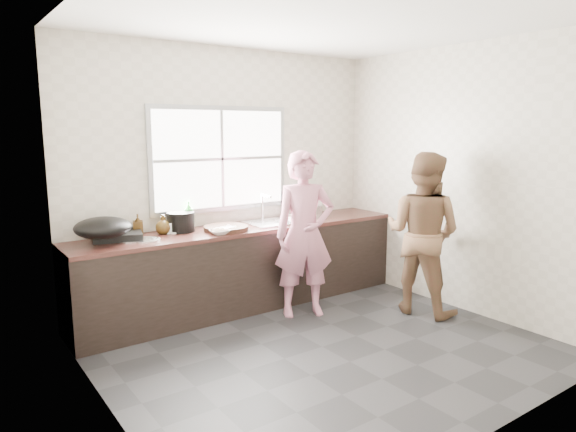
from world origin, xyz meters
TOP-DOWN VIEW (x-y plane):
  - floor at (0.00, 0.00)m, footprint 3.60×3.20m
  - ceiling at (0.00, 0.00)m, footprint 3.60×3.20m
  - wall_back at (0.00, 1.60)m, footprint 3.60×0.01m
  - wall_left at (-1.80, 0.00)m, footprint 0.01×3.20m
  - wall_right at (1.80, 0.00)m, footprint 0.01×3.20m
  - wall_front at (0.00, -1.60)m, footprint 3.60×0.01m
  - cabinet at (0.00, 1.29)m, footprint 3.60×0.62m
  - countertop at (0.00, 1.29)m, footprint 3.60×0.64m
  - sink at (0.35, 1.29)m, footprint 0.55×0.45m
  - faucet at (0.35, 1.49)m, footprint 0.02×0.02m
  - window_frame at (-0.10, 1.59)m, footprint 1.60×0.05m
  - window_glazing at (-0.10, 1.57)m, footprint 1.50×0.01m
  - woman at (0.36, 0.74)m, footprint 0.66×0.56m
  - person_side at (1.39, 0.11)m, footprint 0.82×0.94m
  - cutting_board at (-0.25, 1.22)m, footprint 0.56×0.56m
  - cleaver at (-0.30, 1.15)m, footprint 0.25×0.18m
  - bowl_mince at (-0.40, 1.08)m, footprint 0.19×0.19m
  - bowl_crabs at (0.56, 1.08)m, footprint 0.28×0.28m
  - bowl_held at (0.58, 1.08)m, footprint 0.26×0.26m
  - black_pot at (-0.65, 1.43)m, footprint 0.28×0.28m
  - plate_food at (-0.70, 1.43)m, footprint 0.27×0.27m
  - bottle_green at (-0.52, 1.52)m, footprint 0.15×0.15m
  - bottle_brown_tall at (-1.05, 1.50)m, footprint 0.11×0.11m
  - bottle_brown_short at (-0.83, 1.42)m, footprint 0.16×0.16m
  - glass_jar at (-0.78, 1.40)m, footprint 0.10×0.10m
  - burner at (-1.26, 1.47)m, footprint 0.52×0.52m
  - wok at (-1.44, 1.28)m, footprint 0.64×0.64m
  - dish_rack at (0.88, 1.45)m, footprint 0.44×0.36m
  - pot_lid_left at (-1.18, 1.31)m, footprint 0.29×0.29m
  - pot_lid_right at (-1.07, 1.23)m, footprint 0.32×0.32m

SIDE VIEW (x-z plane):
  - floor at x=0.00m, z-range -0.01..0.00m
  - cabinet at x=0.00m, z-range 0.00..0.82m
  - woman at x=0.36m, z-range 0.00..1.55m
  - person_side at x=1.39m, z-range 0.00..1.64m
  - countertop at x=0.00m, z-range 0.82..0.86m
  - sink at x=0.35m, z-range 0.85..0.88m
  - pot_lid_right at x=-1.07m, z-range 0.86..0.87m
  - pot_lid_left at x=-1.18m, z-range 0.86..0.87m
  - plate_food at x=-0.70m, z-range 0.86..0.88m
  - cutting_board at x=-0.25m, z-range 0.86..0.90m
  - bowl_mince at x=-0.40m, z-range 0.86..0.91m
  - burner at x=-1.26m, z-range 0.86..0.92m
  - bowl_held at x=0.58m, z-range 0.86..0.93m
  - bowl_crabs at x=0.56m, z-range 0.86..0.93m
  - cleaver at x=-0.30m, z-range 0.90..0.91m
  - glass_jar at x=-0.78m, z-range 0.86..0.96m
  - bottle_brown_short at x=-0.83m, z-range 0.86..1.03m
  - bottle_brown_tall at x=-1.05m, z-range 0.86..1.05m
  - black_pot at x=-0.65m, z-range 0.86..1.05m
  - bottle_green at x=-0.52m, z-range 0.86..1.15m
  - dish_rack at x=0.88m, z-range 0.86..1.15m
  - faucet at x=0.35m, z-range 0.86..1.16m
  - wok at x=-1.44m, z-range 0.92..1.10m
  - wall_back at x=0.00m, z-range 0.00..2.70m
  - wall_left at x=-1.80m, z-range 0.00..2.70m
  - wall_right at x=1.80m, z-range 0.00..2.70m
  - wall_front at x=0.00m, z-range 0.00..2.70m
  - window_glazing at x=-0.10m, z-range 1.05..2.05m
  - window_frame at x=-0.10m, z-range 1.00..2.10m
  - ceiling at x=0.00m, z-range 2.70..2.71m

